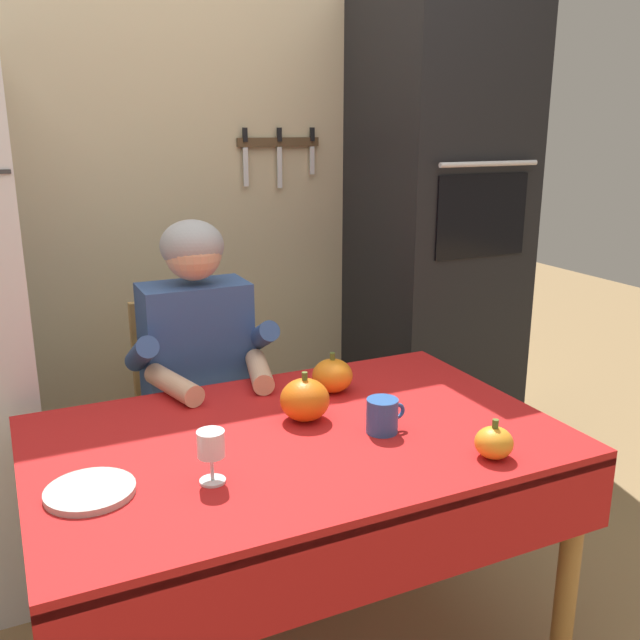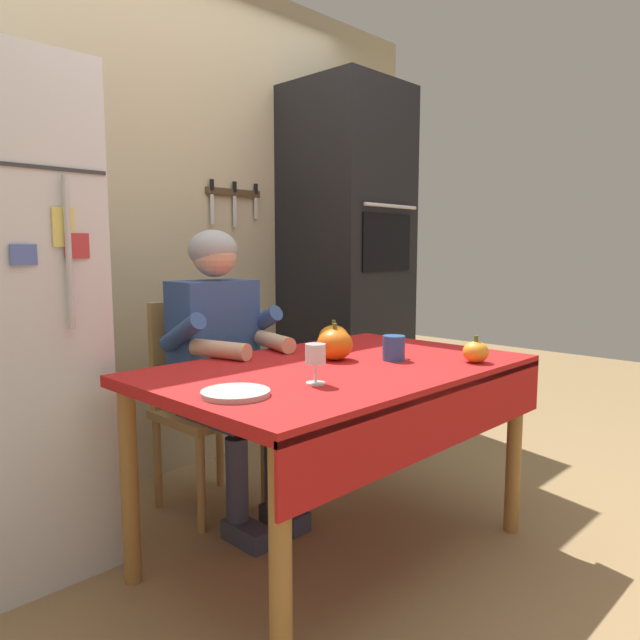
{
  "view_description": "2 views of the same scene",
  "coord_description": "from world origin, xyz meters",
  "px_view_note": "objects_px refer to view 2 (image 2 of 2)",
  "views": [
    {
      "loc": [
        -0.68,
        -1.49,
        1.54
      ],
      "look_at": [
        0.11,
        0.18,
        1.02
      ],
      "focal_mm": 39.12,
      "sensor_mm": 36.0,
      "label": 1
    },
    {
      "loc": [
        -1.56,
        -1.33,
        1.16
      ],
      "look_at": [
        0.08,
        0.28,
        0.88
      ],
      "focal_mm": 32.75,
      "sensor_mm": 36.0,
      "label": 2
    }
  ],
  "objects_px": {
    "chair_behind_person": "(199,394)",
    "pumpkin_large": "(335,344)",
    "seated_person": "(223,350)",
    "coffee_mug": "(394,348)",
    "wall_oven": "(346,268)",
    "pumpkin_medium": "(476,352)",
    "pumpkin_small": "(334,337)",
    "wine_glass": "(315,356)",
    "serving_tray": "(235,393)",
    "dining_table": "(343,388)"
  },
  "relations": [
    {
      "from": "chair_behind_person",
      "to": "pumpkin_large",
      "type": "relative_size",
      "value": 6.56
    },
    {
      "from": "seated_person",
      "to": "pumpkin_large",
      "type": "relative_size",
      "value": 8.78
    },
    {
      "from": "chair_behind_person",
      "to": "coffee_mug",
      "type": "xyz_separation_m",
      "value": [
        0.31,
        -0.86,
        0.28
      ]
    },
    {
      "from": "seated_person",
      "to": "wall_oven",
      "type": "bearing_deg",
      "value": 15.59
    },
    {
      "from": "pumpkin_medium",
      "to": "coffee_mug",
      "type": "bearing_deg",
      "value": 125.02
    },
    {
      "from": "pumpkin_small",
      "to": "pumpkin_medium",
      "type": "bearing_deg",
      "value": -73.94
    },
    {
      "from": "seated_person",
      "to": "wine_glass",
      "type": "relative_size",
      "value": 9.67
    },
    {
      "from": "coffee_mug",
      "to": "serving_tray",
      "type": "relative_size",
      "value": 0.56
    },
    {
      "from": "chair_behind_person",
      "to": "seated_person",
      "type": "height_order",
      "value": "seated_person"
    },
    {
      "from": "chair_behind_person",
      "to": "serving_tray",
      "type": "height_order",
      "value": "chair_behind_person"
    },
    {
      "from": "serving_tray",
      "to": "coffee_mug",
      "type": "bearing_deg",
      "value": 0.37
    },
    {
      "from": "wall_oven",
      "to": "pumpkin_large",
      "type": "xyz_separation_m",
      "value": [
        -0.99,
        -0.83,
        -0.25
      ]
    },
    {
      "from": "dining_table",
      "to": "wine_glass",
      "type": "xyz_separation_m",
      "value": [
        -0.28,
        -0.14,
        0.17
      ]
    },
    {
      "from": "chair_behind_person",
      "to": "serving_tray",
      "type": "bearing_deg",
      "value": -117.78
    },
    {
      "from": "chair_behind_person",
      "to": "pumpkin_small",
      "type": "distance_m",
      "value": 0.68
    },
    {
      "from": "seated_person",
      "to": "coffee_mug",
      "type": "height_order",
      "value": "seated_person"
    },
    {
      "from": "seated_person",
      "to": "coffee_mug",
      "type": "bearing_deg",
      "value": -65.64
    },
    {
      "from": "seated_person",
      "to": "pumpkin_large",
      "type": "xyz_separation_m",
      "value": [
        0.15,
        -0.51,
        0.06
      ]
    },
    {
      "from": "pumpkin_large",
      "to": "pumpkin_small",
      "type": "relative_size",
      "value": 1.12
    },
    {
      "from": "dining_table",
      "to": "chair_behind_person",
      "type": "height_order",
      "value": "chair_behind_person"
    },
    {
      "from": "pumpkin_medium",
      "to": "pumpkin_small",
      "type": "height_order",
      "value": "pumpkin_small"
    },
    {
      "from": "wall_oven",
      "to": "dining_table",
      "type": "bearing_deg",
      "value": -138.69
    },
    {
      "from": "wall_oven",
      "to": "pumpkin_small",
      "type": "relative_size",
      "value": 16.58
    },
    {
      "from": "seated_person",
      "to": "pumpkin_small",
      "type": "bearing_deg",
      "value": -48.02
    },
    {
      "from": "pumpkin_large",
      "to": "dining_table",
      "type": "bearing_deg",
      "value": -120.91
    },
    {
      "from": "pumpkin_large",
      "to": "serving_tray",
      "type": "xyz_separation_m",
      "value": [
        -0.61,
        -0.17,
        -0.05
      ]
    },
    {
      "from": "wall_oven",
      "to": "pumpkin_small",
      "type": "bearing_deg",
      "value": -141.08
    },
    {
      "from": "seated_person",
      "to": "chair_behind_person",
      "type": "bearing_deg",
      "value": 90.0
    },
    {
      "from": "seated_person",
      "to": "pumpkin_small",
      "type": "relative_size",
      "value": 9.83
    },
    {
      "from": "pumpkin_small",
      "to": "seated_person",
      "type": "bearing_deg",
      "value": 131.98
    },
    {
      "from": "wall_oven",
      "to": "seated_person",
      "type": "distance_m",
      "value": 1.23
    },
    {
      "from": "dining_table",
      "to": "pumpkin_medium",
      "type": "bearing_deg",
      "value": -39.59
    },
    {
      "from": "chair_behind_person",
      "to": "pumpkin_small",
      "type": "xyz_separation_m",
      "value": [
        0.31,
        -0.54,
        0.28
      ]
    },
    {
      "from": "dining_table",
      "to": "pumpkin_large",
      "type": "xyz_separation_m",
      "value": [
        0.06,
        0.09,
        0.14
      ]
    },
    {
      "from": "dining_table",
      "to": "coffee_mug",
      "type": "bearing_deg",
      "value": -18.46
    },
    {
      "from": "coffee_mug",
      "to": "pumpkin_large",
      "type": "xyz_separation_m",
      "value": [
        -0.16,
        0.16,
        0.01
      ]
    },
    {
      "from": "wall_oven",
      "to": "seated_person",
      "type": "bearing_deg",
      "value": -164.41
    },
    {
      "from": "wall_oven",
      "to": "chair_behind_person",
      "type": "xyz_separation_m",
      "value": [
        -1.14,
        -0.13,
        -0.54
      ]
    },
    {
      "from": "wall_oven",
      "to": "coffee_mug",
      "type": "xyz_separation_m",
      "value": [
        -0.84,
        -0.99,
        -0.26
      ]
    },
    {
      "from": "pumpkin_small",
      "to": "coffee_mug",
      "type": "bearing_deg",
      "value": -91.66
    },
    {
      "from": "pumpkin_medium",
      "to": "pumpkin_small",
      "type": "relative_size",
      "value": 0.81
    },
    {
      "from": "dining_table",
      "to": "coffee_mug",
      "type": "xyz_separation_m",
      "value": [
        0.21,
        -0.07,
        0.13
      ]
    },
    {
      "from": "seated_person",
      "to": "serving_tray",
      "type": "relative_size",
      "value": 6.17
    },
    {
      "from": "pumpkin_medium",
      "to": "wall_oven",
      "type": "bearing_deg",
      "value": 61.92
    },
    {
      "from": "wall_oven",
      "to": "serving_tray",
      "type": "relative_size",
      "value": 10.4
    },
    {
      "from": "wine_glass",
      "to": "pumpkin_small",
      "type": "bearing_deg",
      "value": 37.86
    },
    {
      "from": "pumpkin_small",
      "to": "serving_tray",
      "type": "bearing_deg",
      "value": -156.89
    },
    {
      "from": "pumpkin_medium",
      "to": "serving_tray",
      "type": "distance_m",
      "value": 0.97
    },
    {
      "from": "dining_table",
      "to": "coffee_mug",
      "type": "distance_m",
      "value": 0.26
    },
    {
      "from": "wall_oven",
      "to": "wine_glass",
      "type": "distance_m",
      "value": 1.72
    }
  ]
}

